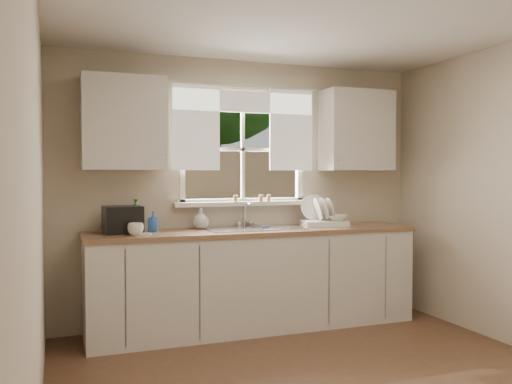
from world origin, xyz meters
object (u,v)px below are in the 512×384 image
object	(u,v)px
dish_rack	(323,219)
black_appliance	(123,220)
soap_bottle_a	(136,215)
cup	(136,229)

from	to	relation	value
dish_rack	black_appliance	world-z (taller)	dish_rack
dish_rack	soap_bottle_a	distance (m)	1.78
soap_bottle_a	black_appliance	distance (m)	0.13
black_appliance	cup	bearing A→B (deg)	-74.44
soap_bottle_a	black_appliance	world-z (taller)	soap_bottle_a
cup	black_appliance	distance (m)	0.25
cup	black_appliance	bearing A→B (deg)	133.02
cup	black_appliance	xyz separation A→B (m)	(-0.08, 0.23, 0.06)
dish_rack	cup	bearing A→B (deg)	-174.52
dish_rack	soap_bottle_a	world-z (taller)	dish_rack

